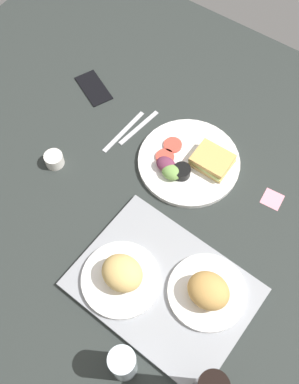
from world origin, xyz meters
The scene contains 11 objects.
ground_plane centered at (0.00, 0.00, -1.50)cm, with size 190.00×150.00×3.00cm, color #282D2B.
serving_tray centered at (-16.18, 22.52, 0.80)cm, with size 45.00×33.00×1.60cm, color gray.
bread_plate_near centered at (-26.38, 18.00, 4.77)cm, with size 20.36×20.36×8.78cm.
bread_plate_far centered at (-6.34, 27.20, 4.76)cm, with size 20.66×20.66×8.81cm.
plate_with_salad centered at (-1.40, -13.27, 1.62)cm, with size 30.65×30.65×5.40cm.
drinking_glass centered at (-19.47, 44.03, 6.75)cm, with size 6.35×6.35×13.51cm, color silver.
espresso_cup centered at (32.26, 9.49, 2.00)cm, with size 5.60×5.60×4.00cm, color silver.
fork centered at (19.24, -15.68, 0.25)cm, with size 17.00×1.40×0.50cm, color #B7B7BC.
knife centered at (22.24, -11.68, 0.25)cm, with size 19.00×1.40×0.50cm, color #B7B7BC.
cell_phone centered at (41.00, -20.11, 0.40)cm, with size 14.40×7.20×0.80cm, color black.
sticky_note centered at (-27.23, -17.26, 0.06)cm, with size 5.60×5.60×0.12cm, color pink.
Camera 1 is at (-32.14, 51.60, 114.99)cm, focal length 41.83 mm.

